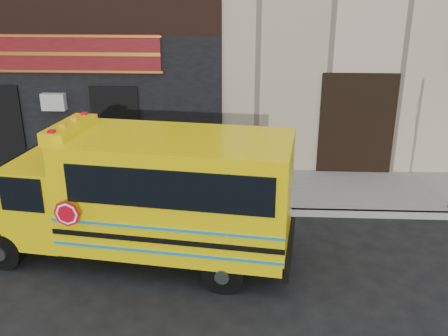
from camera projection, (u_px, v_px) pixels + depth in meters
name	position (u px, v px, depth m)	size (l,w,h in m)	color
ground	(208.00, 267.00, 10.42)	(120.00, 120.00, 0.00)	black
curb	(216.00, 211.00, 12.82)	(40.00, 0.20, 0.15)	gray
sidewalk	(220.00, 188.00, 14.22)	(40.00, 3.00, 0.15)	#62615C
school_bus	(148.00, 193.00, 10.28)	(7.12, 3.03, 2.92)	black
bicycle	(150.00, 233.00, 10.80)	(0.46, 1.63, 0.98)	black
cyclist	(154.00, 214.00, 10.74)	(0.66, 0.43, 1.81)	black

